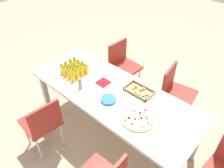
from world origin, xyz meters
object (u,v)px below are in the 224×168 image
object	(u,v)px
juice_bottle_12	(75,62)
juice_bottle_1	(65,72)
chair_near_left	(43,122)
chair_far_right	(175,90)
juice_bottle_3	(73,77)
plate_stack	(108,100)
cardboard_tube	(80,83)
juice_bottle_0	(62,69)
juice_bottle_6	(74,72)
napkin_stack	(103,82)
juice_bottle_11	(82,72)
juice_bottle_13	(79,65)
juice_bottle_10	(78,69)
juice_bottle_4	(66,67)
chair_far_left	(123,63)
juice_bottle_8	(71,64)
juice_bottle_15	(86,69)
party_table	(113,96)
juice_bottle_7	(77,74)
juice_bottle_14	(82,67)
juice_bottle_5	(69,69)
juice_bottle_9	(74,67)
fruit_pizza	(138,118)
juice_bottle_2	(69,74)
snack_tray	(139,91)

from	to	relation	value
juice_bottle_12	juice_bottle_1	bearing A→B (deg)	-71.88
chair_near_left	chair_far_right	size ratio (longest dim) A/B	1.00
juice_bottle_1	juice_bottle_3	distance (m)	0.16
plate_stack	cardboard_tube	distance (m)	0.41
juice_bottle_0	juice_bottle_12	bearing A→B (deg)	91.61
juice_bottle_6	napkin_stack	bearing A→B (deg)	21.75
juice_bottle_6	napkin_stack	size ratio (longest dim) A/B	0.90
juice_bottle_11	napkin_stack	world-z (taller)	juice_bottle_11
chair_far_right	juice_bottle_6	xyz separation A→B (m)	(-1.02, -0.89, 0.29)
juice_bottle_11	juice_bottle_13	distance (m)	0.16
juice_bottle_6	juice_bottle_10	size ratio (longest dim) A/B	0.97
juice_bottle_4	juice_bottle_13	size ratio (longest dim) A/B	1.10
chair_far_left	juice_bottle_8	distance (m)	0.90
juice_bottle_15	party_table	bearing A→B (deg)	-5.91
juice_bottle_4	cardboard_tube	xyz separation A→B (m)	(0.40, -0.11, 0.00)
juice_bottle_0	juice_bottle_13	bearing A→B (deg)	71.61
juice_bottle_7	juice_bottle_1	bearing A→B (deg)	-151.86
chair_far_right	juice_bottle_1	bearing A→B (deg)	-57.01
chair_near_left	juice_bottle_8	xyz separation A→B (m)	(-0.32, 0.73, 0.29)
plate_stack	juice_bottle_0	bearing A→B (deg)	-178.15
juice_bottle_10	juice_bottle_14	distance (m)	0.08
juice_bottle_15	juice_bottle_0	bearing A→B (deg)	-135.27
juice_bottle_12	juice_bottle_5	bearing A→B (deg)	-65.34
juice_bottle_11	juice_bottle_15	world-z (taller)	juice_bottle_15
juice_bottle_12	juice_bottle_9	bearing A→B (deg)	-44.44
juice_bottle_5	plate_stack	distance (m)	0.73
chair_near_left	juice_bottle_0	world-z (taller)	juice_bottle_0
juice_bottle_0	juice_bottle_4	bearing A→B (deg)	92.06
party_table	chair_far_right	xyz separation A→B (m)	(0.43, 0.79, -0.16)
fruit_pizza	juice_bottle_2	bearing A→B (deg)	-178.23
chair_near_left	snack_tray	xyz separation A→B (m)	(0.65, 0.97, 0.24)
juice_bottle_1	napkin_stack	xyz separation A→B (m)	(0.46, 0.23, -0.06)
chair_far_left	juice_bottle_1	world-z (taller)	juice_bottle_1
juice_bottle_2	juice_bottle_10	world-z (taller)	juice_bottle_10
juice_bottle_1	juice_bottle_5	world-z (taller)	juice_bottle_5
juice_bottle_0	party_table	bearing A→B (deg)	12.55
juice_bottle_8	juice_bottle_9	world-z (taller)	juice_bottle_8
juice_bottle_0	juice_bottle_4	world-z (taller)	juice_bottle_0
juice_bottle_0	juice_bottle_1	distance (m)	0.07
juice_bottle_9	juice_bottle_11	world-z (taller)	same
juice_bottle_2	juice_bottle_0	bearing A→B (deg)	179.66
party_table	juice_bottle_2	world-z (taller)	juice_bottle_2
juice_bottle_9	juice_bottle_13	distance (m)	0.08
juice_bottle_6	juice_bottle_7	bearing A→B (deg)	1.86
juice_bottle_14	chair_near_left	bearing A→B (deg)	-78.42
juice_bottle_3	juice_bottle_9	size ratio (longest dim) A/B	1.01
juice_bottle_1	juice_bottle_10	distance (m)	0.17
juice_bottle_0	fruit_pizza	bearing A→B (deg)	1.51
chair_far_right	juice_bottle_3	size ratio (longest dim) A/B	6.10
party_table	juice_bottle_1	size ratio (longest dim) A/B	16.41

